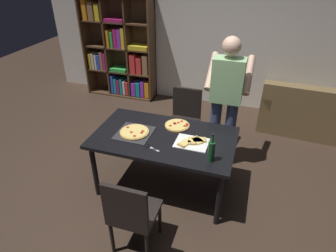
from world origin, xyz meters
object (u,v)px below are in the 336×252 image
Objects in this scene: person_serving_pizza at (226,97)px; kitchen_scissors at (150,147)px; chair_far_side at (185,116)px; second_pizza_plain at (177,125)px; chair_near_camera at (131,212)px; pepperoni_pizza_on_tray at (134,132)px; wine_bottle at (211,151)px; dining_table at (164,142)px; couch at (315,115)px; bookshelf at (120,51)px.

person_serving_pizza is 8.83× the size of kitchen_scissors.
chair_far_side is 0.74m from second_pizza_plain.
chair_near_camera is at bearing -83.69° from kitchen_scissors.
chair_near_camera is at bearing -69.18° from pepperoni_pizza_on_tray.
chair_far_side is 1.40m from wine_bottle.
dining_table is 0.36m from pepperoni_pizza_on_tray.
dining_table is at bearing -128.20° from person_serving_pizza.
second_pizza_plain is at bearing 133.39° from wine_bottle.
dining_table is 4.06× the size of pepperoni_pizza_on_tray.
person_serving_pizza is (0.57, 1.68, 0.49)m from chair_near_camera.
person_serving_pizza reaches higher than kitchen_scissors.
chair_far_side is 1.23m from kitchen_scissors.
bookshelf is at bearing 173.78° from couch.
bookshelf reaches higher than person_serving_pizza.
bookshelf is (-1.69, 1.43, 0.39)m from chair_far_side.
couch is at bearing 46.34° from dining_table.
couch is 3.02m from kitchen_scissors.
chair_far_side is at bearing 86.36° from kitchen_scissors.
dining_table is 0.96m from chair_far_side.
chair_far_side is at bearing 90.00° from dining_table.
pepperoni_pizza_on_tray reaches higher than dining_table.
bookshelf is at bearing 129.94° from second_pizza_plain.
couch is 2.67m from wine_bottle.
second_pizza_plain is (0.42, 0.31, -0.00)m from pepperoni_pizza_on_tray.
wine_bottle is at bearing -13.69° from pepperoni_pizza_on_tray.
dining_table is at bearing -54.57° from bookshelf.
chair_near_camera is 2.85× the size of wine_bottle.
chair_near_camera is at bearing -122.84° from couch.
dining_table is 0.92× the size of couch.
person_serving_pizza is 5.88× the size of second_pizza_plain.
bookshelf reaches higher than wine_bottle.
bookshelf is 1.11× the size of person_serving_pizza.
bookshelf is 3.50m from wine_bottle.
chair_near_camera is 3.75m from bookshelf.
dining_table is 8.14× the size of kitchen_scissors.
kitchen_scissors is at bearing -106.65° from dining_table.
wine_bottle reaches higher than chair_far_side.
couch is 5.53× the size of wine_bottle.
second_pizza_plain is at bearing -136.43° from couch.
wine_bottle reaches higher than dining_table.
chair_near_camera is at bearing -90.00° from dining_table.
pepperoni_pizza_on_tray is at bearing 166.31° from wine_bottle.
couch is at bearing 43.57° from second_pizza_plain.
chair_near_camera is at bearing -108.87° from person_serving_pizza.
person_serving_pizza reaches higher than second_pizza_plain.
couch is at bearing 59.93° from wine_bottle.
wine_bottle is at bearing -46.61° from second_pizza_plain.
wine_bottle reaches higher than kitchen_scissors.
second_pizza_plain is (0.08, 0.26, 0.09)m from dining_table.
pepperoni_pizza_on_tray is 0.34m from kitchen_scissors.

